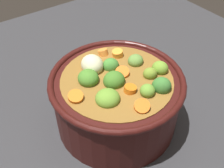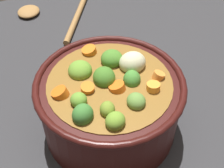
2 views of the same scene
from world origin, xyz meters
name	(u,v)px [view 1 (image 1 of 2)]	position (x,y,z in m)	size (l,w,h in m)	color
ground_plane	(116,120)	(0.00, 0.00, 0.00)	(1.10, 1.10, 0.00)	#2D2D30
cooking_pot	(116,99)	(0.00, 0.00, 0.06)	(0.26, 0.26, 0.14)	#38110F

